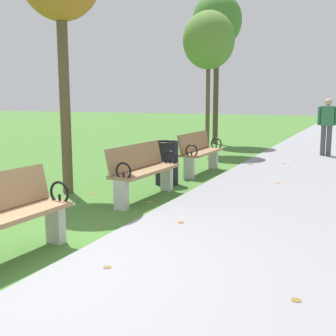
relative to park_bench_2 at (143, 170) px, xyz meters
name	(u,v)px	position (x,y,z in m)	size (l,w,h in m)	color
ground_plane	(48,268)	(0.50, -2.96, -0.49)	(80.00, 80.00, 0.00)	#42722D
paved_walkway	(331,134)	(1.92, 15.04, -0.48)	(2.83, 44.00, 0.02)	gray
park_bench_2	(143,170)	(0.00, 0.00, 0.00)	(0.54, 1.62, 0.90)	#93704C
park_bench_3	(200,151)	(0.00, 2.68, 0.00)	(0.50, 1.61, 0.90)	#93704C
tree_2	(209,41)	(-1.00, 6.03, 2.80)	(1.51, 1.51, 4.14)	brown
tree_3	(217,22)	(-1.62, 8.68, 3.78)	(1.71, 1.71, 5.26)	#4C3D2D
pedestrian_walking	(327,124)	(2.31, 6.82, 0.44)	(0.53, 0.26, 1.62)	#4C4C56
trash_bin	(167,163)	(-0.15, 1.25, -0.06)	(0.48, 0.48, 0.84)	black
scattered_leaves	(214,189)	(0.84, 1.17, -0.47)	(5.12, 8.72, 0.02)	brown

